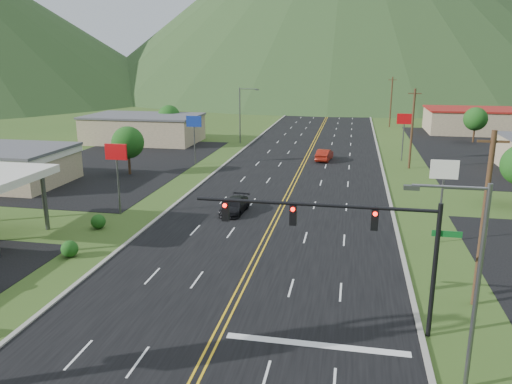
% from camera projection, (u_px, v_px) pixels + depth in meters
% --- Properties ---
extents(traffic_signal, '(13.10, 0.43, 7.00)m').
position_uv_depth(traffic_signal, '(353.00, 231.00, 24.67)').
color(traffic_signal, black).
rests_on(traffic_signal, ground).
extents(streetlight_east, '(3.28, 0.25, 9.00)m').
position_uv_depth(streetlight_east, '(470.00, 275.00, 20.05)').
color(streetlight_east, '#59595E').
rests_on(streetlight_east, ground).
extents(streetlight_west, '(3.28, 0.25, 9.00)m').
position_uv_depth(streetlight_west, '(242.00, 112.00, 81.14)').
color(streetlight_west, '#59595E').
rests_on(streetlight_west, ground).
extents(building_west_mid, '(14.40, 10.40, 4.10)m').
position_uv_depth(building_west_mid, '(1.00, 164.00, 55.33)').
color(building_west_mid, tan).
rests_on(building_west_mid, ground).
extents(building_west_far, '(18.40, 11.40, 4.50)m').
position_uv_depth(building_west_far, '(144.00, 128.00, 83.02)').
color(building_west_far, tan).
rests_on(building_west_far, ground).
extents(building_east_far, '(16.40, 12.40, 4.50)m').
position_uv_depth(building_east_far, '(471.00, 121.00, 93.52)').
color(building_east_far, tan).
rests_on(building_east_far, ground).
extents(pole_sign_west_a, '(2.00, 0.18, 6.40)m').
position_uv_depth(pole_sign_west_a, '(116.00, 159.00, 43.69)').
color(pole_sign_west_a, '#59595E').
rests_on(pole_sign_west_a, ground).
extents(pole_sign_west_b, '(2.00, 0.18, 6.40)m').
position_uv_depth(pole_sign_west_b, '(194.00, 126.00, 64.54)').
color(pole_sign_west_b, '#59595E').
rests_on(pole_sign_west_b, ground).
extents(pole_sign_east_a, '(2.00, 0.18, 6.40)m').
position_uv_depth(pole_sign_east_a, '(444.00, 178.00, 36.81)').
color(pole_sign_east_a, '#59595E').
rests_on(pole_sign_east_a, ground).
extents(pole_sign_east_b, '(2.00, 0.18, 6.40)m').
position_uv_depth(pole_sign_east_b, '(404.00, 124.00, 67.14)').
color(pole_sign_east_b, '#59595E').
rests_on(pole_sign_east_b, ground).
extents(tree_west_a, '(3.84, 3.84, 5.82)m').
position_uv_depth(tree_west_a, '(128.00, 143.00, 59.32)').
color(tree_west_a, '#382314').
rests_on(tree_west_a, ground).
extents(tree_west_b, '(3.84, 3.84, 5.82)m').
position_uv_depth(tree_west_b, '(169.00, 116.00, 85.83)').
color(tree_west_b, '#382314').
rests_on(tree_west_b, ground).
extents(tree_east_b, '(3.84, 3.84, 5.82)m').
position_uv_depth(tree_east_b, '(475.00, 119.00, 82.10)').
color(tree_east_b, '#382314').
rests_on(tree_east_b, ground).
extents(utility_pole_a, '(1.60, 0.28, 10.00)m').
position_uv_depth(utility_pole_a, '(484.00, 219.00, 27.22)').
color(utility_pole_a, '#382314').
rests_on(utility_pole_a, ground).
extents(utility_pole_b, '(1.60, 0.28, 10.00)m').
position_uv_depth(utility_pole_b, '(412.00, 128.00, 62.29)').
color(utility_pole_b, '#382314').
rests_on(utility_pole_b, ground).
extents(utility_pole_c, '(1.60, 0.28, 10.00)m').
position_uv_depth(utility_pole_c, '(391.00, 102.00, 100.19)').
color(utility_pole_c, '#382314').
rests_on(utility_pole_c, ground).
extents(utility_pole_d, '(1.60, 0.28, 10.00)m').
position_uv_depth(utility_pole_d, '(382.00, 90.00, 138.10)').
color(utility_pole_d, '#382314').
rests_on(utility_pole_d, ground).
extents(car_dark_mid, '(2.18, 4.70, 1.33)m').
position_uv_depth(car_dark_mid, '(235.00, 206.00, 45.12)').
color(car_dark_mid, black).
rests_on(car_dark_mid, ground).
extents(car_red_far, '(2.27, 4.95, 1.57)m').
position_uv_depth(car_red_far, '(324.00, 155.00, 68.13)').
color(car_red_far, maroon).
rests_on(car_red_far, ground).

